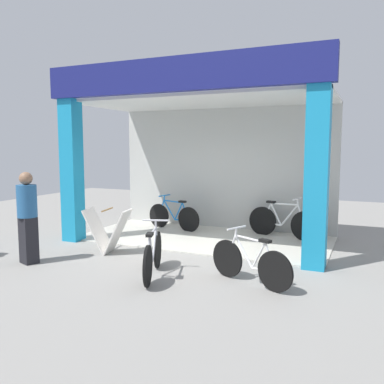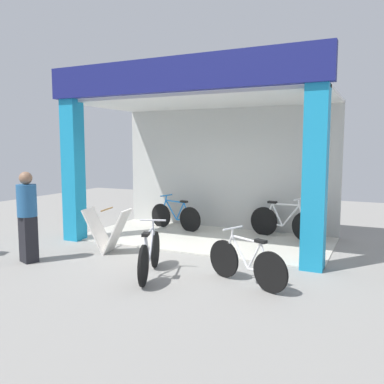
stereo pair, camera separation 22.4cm
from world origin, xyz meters
name	(u,v)px [view 1 (the left image)]	position (x,y,z in m)	size (l,w,h in m)	color
ground_plane	(178,252)	(0.00, 0.00, 0.00)	(19.27, 19.27, 0.00)	gray
shop_facade	(206,150)	(0.00, 1.48, 2.04)	(5.84, 3.04, 3.78)	beige
bicycle_inside_0	(174,216)	(-1.07, 1.95, 0.35)	(1.57, 0.46, 0.88)	black
bicycle_inside_1	(283,222)	(1.66, 2.12, 0.38)	(1.72, 0.53, 0.96)	black
bicycle_parked_0	(153,255)	(0.28, -1.52, 0.36)	(0.61, 1.53, 0.89)	black
bicycle_parked_1	(250,262)	(1.83, -1.24, 0.34)	(1.44, 0.66, 0.85)	black
sandwich_board_sign	(108,231)	(-1.27, -0.59, 0.44)	(0.96, 0.67, 0.89)	silver
pedestrian_1	(28,216)	(-2.16, -1.76, 0.86)	(0.45, 0.45, 1.66)	black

